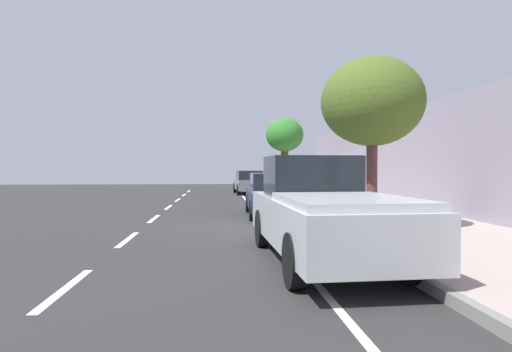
{
  "coord_description": "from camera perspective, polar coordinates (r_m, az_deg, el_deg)",
  "views": [
    {
      "loc": [
        -1.06,
        -12.8,
        1.72
      ],
      "look_at": [
        0.72,
        7.76,
        1.32
      ],
      "focal_mm": 30.26,
      "sensor_mm": 36.0,
      "label": 1
    }
  ],
  "objects": [
    {
      "name": "parked_pickup_silver_second",
      "position": [
        8.06,
        8.72,
        -4.73
      ],
      "size": [
        2.19,
        5.37,
        1.95
      ],
      "color": "#B7BABF",
      "rests_on": "ground"
    },
    {
      "name": "street_tree_mid_block",
      "position": [
        11.68,
        15.11,
        9.34
      ],
      "size": [
        2.64,
        2.64,
        4.4
      ],
      "color": "#543331",
      "rests_on": "sidewalk"
    },
    {
      "name": "pedestrian_on_phone",
      "position": [
        22.01,
        8.87,
        -0.66
      ],
      "size": [
        0.3,
        0.61,
        1.57
      ],
      "color": "black",
      "rests_on": "sidewalk"
    },
    {
      "name": "bicycle_at_curb",
      "position": [
        19.33,
        2.33,
        -2.87
      ],
      "size": [
        1.57,
        0.85,
        0.76
      ],
      "color": "black",
      "rests_on": "ground"
    },
    {
      "name": "parked_sedan_grey_far",
      "position": [
        28.33,
        -0.92,
        -0.84
      ],
      "size": [
        2.0,
        4.48,
        1.52
      ],
      "color": "slate",
      "rests_on": "ground"
    },
    {
      "name": "building_facade",
      "position": [
        14.96,
        26.18,
        2.21
      ],
      "size": [
        0.5,
        40.44,
        4.07
      ],
      "primitive_type": "cube",
      "color": "gray",
      "rests_on": "ground"
    },
    {
      "name": "ground",
      "position": [
        12.96,
        -0.22,
        -6.5
      ],
      "size": [
        64.7,
        64.7,
        0.0
      ],
      "primitive_type": "plane",
      "color": "#2B2B2B"
    },
    {
      "name": "cyclist_with_backpack",
      "position": [
        18.89,
        3.18,
        -0.94
      ],
      "size": [
        0.51,
        0.57,
        1.71
      ],
      "color": "#C6B284",
      "rests_on": "ground"
    },
    {
      "name": "parked_sedan_dark_blue_mid",
      "position": [
        15.36,
        2.3,
        -2.5
      ],
      "size": [
        1.91,
        4.44,
        1.52
      ],
      "color": "navy",
      "rests_on": "ground"
    },
    {
      "name": "sidewalk",
      "position": [
        13.93,
        17.25,
        -5.68
      ],
      "size": [
        4.49,
        40.44,
        0.16
      ],
      "primitive_type": "cube",
      "color": "#AE9992",
      "rests_on": "ground"
    },
    {
      "name": "lane_stripe_centre",
      "position": [
        12.88,
        -14.7,
        -6.57
      ],
      "size": [
        0.14,
        40.0,
        0.01
      ],
      "color": "white",
      "rests_on": "ground"
    },
    {
      "name": "fire_hydrant",
      "position": [
        23.51,
        3.23,
        -1.64
      ],
      "size": [
        0.22,
        0.22,
        0.84
      ],
      "color": "red",
      "rests_on": "sidewalk"
    },
    {
      "name": "lane_stripe_bike_edge",
      "position": [
        13.0,
        1.47,
        -6.47
      ],
      "size": [
        0.12,
        40.44,
        0.01
      ],
      "primitive_type": "cube",
      "color": "white",
      "rests_on": "ground"
    },
    {
      "name": "street_tree_far_end",
      "position": [
        26.07,
        3.81,
        5.22
      ],
      "size": [
        2.25,
        2.25,
        4.54
      ],
      "color": "#4B3D22",
      "rests_on": "sidewalk"
    },
    {
      "name": "curb_edge",
      "position": [
        13.23,
        7.84,
        -6.0
      ],
      "size": [
        0.16,
        40.44,
        0.16
      ],
      "primitive_type": "cube",
      "color": "gray",
      "rests_on": "ground"
    }
  ]
}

